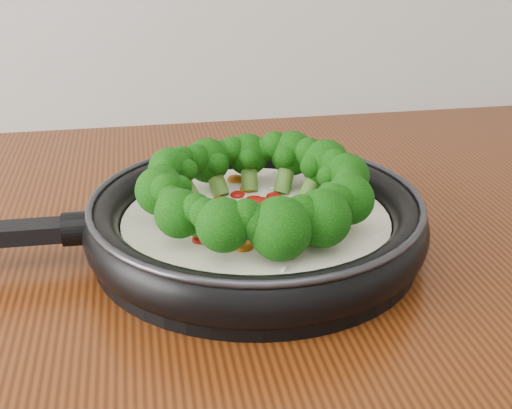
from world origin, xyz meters
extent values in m
cylinder|color=black|center=(0.07, 1.04, 0.91)|extent=(0.34, 0.34, 0.01)
torus|color=black|center=(0.07, 1.04, 0.93)|extent=(0.35, 0.35, 0.04)
torus|color=#2D2D33|center=(0.07, 1.04, 0.96)|extent=(0.34, 0.34, 0.01)
cylinder|color=black|center=(-0.11, 1.05, 0.94)|extent=(0.03, 0.03, 0.03)
cylinder|color=white|center=(0.07, 1.04, 0.92)|extent=(0.28, 0.28, 0.02)
ellipsoid|color=#940C07|center=(0.07, 1.08, 0.94)|extent=(0.03, 0.03, 0.01)
ellipsoid|color=#940C07|center=(0.15, 1.03, 0.94)|extent=(0.02, 0.02, 0.01)
ellipsoid|color=#BC590C|center=(0.03, 1.06, 0.94)|extent=(0.03, 0.03, 0.01)
ellipsoid|color=#940C07|center=(0.03, 1.06, 0.94)|extent=(0.03, 0.03, 0.01)
ellipsoid|color=#940C07|center=(0.08, 1.07, 0.94)|extent=(0.03, 0.03, 0.01)
ellipsoid|color=#BC590C|center=(0.06, 1.05, 0.94)|extent=(0.03, 0.03, 0.01)
ellipsoid|color=#940C07|center=(0.17, 1.05, 0.94)|extent=(0.02, 0.02, 0.01)
ellipsoid|color=#940C07|center=(0.09, 1.09, 0.94)|extent=(0.02, 0.02, 0.01)
ellipsoid|color=#BC590C|center=(0.08, 1.07, 0.94)|extent=(0.02, 0.02, 0.01)
ellipsoid|color=#940C07|center=(0.00, 1.00, 0.94)|extent=(0.02, 0.02, 0.01)
ellipsoid|color=#940C07|center=(0.03, 1.09, 0.94)|extent=(0.02, 0.02, 0.01)
ellipsoid|color=#BC590C|center=(0.07, 1.11, 0.94)|extent=(0.03, 0.03, 0.01)
ellipsoid|color=#940C07|center=(0.02, 1.03, 0.94)|extent=(0.02, 0.02, 0.01)
ellipsoid|color=#940C07|center=(0.01, 1.00, 0.94)|extent=(0.03, 0.03, 0.01)
ellipsoid|color=#BC590C|center=(0.09, 1.04, 0.94)|extent=(0.03, 0.03, 0.01)
ellipsoid|color=#940C07|center=(0.06, 1.10, 0.94)|extent=(0.02, 0.02, 0.01)
ellipsoid|color=#940C07|center=(0.09, 1.05, 0.94)|extent=(0.03, 0.03, 0.01)
ellipsoid|color=#BC590C|center=(0.06, 1.14, 0.94)|extent=(0.02, 0.02, 0.01)
ellipsoid|color=#940C07|center=(0.16, 1.09, 0.94)|extent=(0.02, 0.02, 0.01)
ellipsoid|color=#940C07|center=(0.04, 1.01, 0.94)|extent=(0.03, 0.03, 0.01)
ellipsoid|color=#BC590C|center=(0.04, 0.98, 0.94)|extent=(0.02, 0.02, 0.01)
ellipsoid|color=#940C07|center=(0.11, 1.03, 0.94)|extent=(0.03, 0.03, 0.01)
ellipsoid|color=white|center=(0.17, 0.98, 0.94)|extent=(0.01, 0.01, 0.00)
ellipsoid|color=white|center=(0.04, 1.03, 0.94)|extent=(0.01, 0.01, 0.00)
ellipsoid|color=white|center=(0.04, 1.01, 0.94)|extent=(0.01, 0.01, 0.00)
ellipsoid|color=white|center=(0.07, 0.93, 0.94)|extent=(0.01, 0.01, 0.00)
ellipsoid|color=white|center=(0.07, 1.02, 0.94)|extent=(0.01, 0.01, 0.00)
ellipsoid|color=white|center=(0.18, 1.08, 0.94)|extent=(0.01, 0.01, 0.00)
ellipsoid|color=white|center=(0.06, 0.99, 0.94)|extent=(0.01, 0.01, 0.00)
ellipsoid|color=white|center=(0.01, 1.13, 0.94)|extent=(0.01, 0.01, 0.00)
ellipsoid|color=white|center=(0.06, 1.10, 0.94)|extent=(0.01, 0.01, 0.00)
ellipsoid|color=white|center=(0.11, 1.16, 0.94)|extent=(0.00, 0.01, 0.00)
ellipsoid|color=white|center=(-0.03, 0.96, 0.94)|extent=(0.01, 0.01, 0.00)
ellipsoid|color=white|center=(-0.01, 1.03, 0.94)|extent=(0.01, 0.01, 0.00)
ellipsoid|color=white|center=(0.14, 1.10, 0.94)|extent=(0.01, 0.01, 0.00)
ellipsoid|color=white|center=(0.12, 1.08, 0.94)|extent=(0.01, 0.01, 0.00)
ellipsoid|color=white|center=(0.08, 1.01, 0.94)|extent=(0.01, 0.01, 0.00)
ellipsoid|color=white|center=(0.09, 1.03, 0.94)|extent=(0.01, 0.01, 0.00)
ellipsoid|color=white|center=(0.06, 1.05, 0.94)|extent=(0.01, 0.01, 0.00)
ellipsoid|color=white|center=(0.09, 1.01, 0.94)|extent=(0.01, 0.01, 0.00)
ellipsoid|color=white|center=(0.07, 0.98, 0.94)|extent=(0.01, 0.01, 0.00)
ellipsoid|color=white|center=(-0.02, 1.10, 0.94)|extent=(0.01, 0.01, 0.00)
ellipsoid|color=white|center=(0.01, 1.04, 0.94)|extent=(0.01, 0.01, 0.00)
ellipsoid|color=white|center=(0.12, 1.14, 0.94)|extent=(0.01, 0.01, 0.00)
ellipsoid|color=white|center=(0.10, 1.11, 0.94)|extent=(0.01, 0.01, 0.00)
cylinder|color=#58892C|center=(0.14, 1.05, 0.95)|extent=(0.04, 0.02, 0.04)
sphere|color=black|center=(0.16, 1.05, 0.97)|extent=(0.05, 0.05, 0.05)
sphere|color=black|center=(0.15, 1.07, 0.98)|extent=(0.03, 0.03, 0.03)
sphere|color=black|center=(0.16, 1.03, 0.98)|extent=(0.03, 0.03, 0.03)
sphere|color=black|center=(0.14, 1.05, 0.97)|extent=(0.02, 0.02, 0.02)
cylinder|color=#58892C|center=(0.13, 1.08, 0.95)|extent=(0.04, 0.03, 0.04)
sphere|color=black|center=(0.15, 1.09, 0.97)|extent=(0.05, 0.05, 0.05)
sphere|color=black|center=(0.13, 1.10, 0.98)|extent=(0.03, 0.03, 0.03)
sphere|color=black|center=(0.16, 1.07, 0.98)|extent=(0.03, 0.03, 0.03)
sphere|color=black|center=(0.13, 1.08, 0.97)|extent=(0.03, 0.03, 0.03)
cylinder|color=#58892C|center=(0.11, 1.11, 0.95)|extent=(0.04, 0.04, 0.04)
sphere|color=black|center=(0.12, 1.12, 0.97)|extent=(0.05, 0.05, 0.05)
sphere|color=black|center=(0.10, 1.13, 0.98)|extent=(0.03, 0.03, 0.03)
sphere|color=black|center=(0.13, 1.11, 0.98)|extent=(0.03, 0.03, 0.03)
sphere|color=black|center=(0.11, 1.11, 0.98)|extent=(0.03, 0.03, 0.03)
cylinder|color=#58892C|center=(0.07, 1.12, 0.95)|extent=(0.02, 0.04, 0.04)
sphere|color=black|center=(0.07, 1.14, 0.97)|extent=(0.05, 0.05, 0.05)
sphere|color=black|center=(0.05, 1.13, 0.98)|extent=(0.03, 0.03, 0.03)
sphere|color=black|center=(0.09, 1.13, 0.98)|extent=(0.03, 0.03, 0.03)
sphere|color=black|center=(0.07, 1.12, 0.97)|extent=(0.02, 0.02, 0.02)
cylinder|color=#58892C|center=(0.03, 1.11, 0.95)|extent=(0.03, 0.04, 0.04)
sphere|color=black|center=(0.03, 1.13, 0.97)|extent=(0.05, 0.05, 0.05)
sphere|color=black|center=(0.01, 1.11, 0.98)|extent=(0.03, 0.03, 0.03)
sphere|color=black|center=(0.05, 1.13, 0.98)|extent=(0.03, 0.03, 0.03)
sphere|color=black|center=(0.03, 1.11, 0.97)|extent=(0.03, 0.03, 0.02)
cylinder|color=#58892C|center=(0.00, 1.08, 0.95)|extent=(0.04, 0.04, 0.04)
sphere|color=black|center=(-0.02, 1.09, 0.97)|extent=(0.05, 0.05, 0.05)
sphere|color=black|center=(-0.02, 1.08, 0.98)|extent=(0.03, 0.03, 0.03)
sphere|color=black|center=(0.00, 1.11, 0.98)|extent=(0.03, 0.03, 0.03)
sphere|color=black|center=(0.00, 1.08, 0.98)|extent=(0.02, 0.02, 0.02)
cylinder|color=#58892C|center=(-0.01, 1.04, 0.95)|extent=(0.04, 0.02, 0.04)
sphere|color=black|center=(-0.03, 1.05, 0.97)|extent=(0.05, 0.05, 0.05)
sphere|color=black|center=(-0.02, 1.03, 0.98)|extent=(0.03, 0.03, 0.03)
sphere|color=black|center=(-0.03, 1.06, 0.98)|extent=(0.03, 0.03, 0.03)
sphere|color=black|center=(-0.01, 1.04, 0.97)|extent=(0.03, 0.03, 0.02)
cylinder|color=#58892C|center=(0.00, 1.00, 0.95)|extent=(0.04, 0.03, 0.04)
sphere|color=black|center=(-0.01, 0.99, 0.97)|extent=(0.05, 0.05, 0.05)
sphere|color=black|center=(0.00, 0.98, 0.98)|extent=(0.03, 0.03, 0.03)
sphere|color=black|center=(-0.02, 1.01, 0.98)|extent=(0.03, 0.03, 0.03)
sphere|color=black|center=(0.00, 1.00, 0.97)|extent=(0.02, 0.02, 0.02)
cylinder|color=#58892C|center=(0.03, 0.98, 0.95)|extent=(0.03, 0.04, 0.04)
sphere|color=black|center=(0.02, 0.96, 0.97)|extent=(0.05, 0.05, 0.05)
sphere|color=black|center=(0.04, 0.96, 0.98)|extent=(0.03, 0.03, 0.03)
sphere|color=black|center=(0.01, 0.97, 0.98)|extent=(0.03, 0.03, 0.03)
sphere|color=black|center=(0.03, 0.98, 0.97)|extent=(0.03, 0.03, 0.02)
cylinder|color=#58892C|center=(0.07, 0.97, 0.95)|extent=(0.02, 0.03, 0.04)
sphere|color=black|center=(0.07, 0.95, 0.97)|extent=(0.06, 0.06, 0.06)
sphere|color=black|center=(0.09, 0.96, 0.98)|extent=(0.04, 0.04, 0.04)
sphere|color=black|center=(0.05, 0.95, 0.97)|extent=(0.03, 0.03, 0.03)
sphere|color=black|center=(0.07, 0.97, 0.97)|extent=(0.03, 0.03, 0.03)
cylinder|color=#58892C|center=(0.10, 0.98, 0.95)|extent=(0.03, 0.04, 0.04)
sphere|color=black|center=(0.11, 0.96, 0.97)|extent=(0.06, 0.06, 0.05)
sphere|color=black|center=(0.13, 0.98, 0.98)|extent=(0.03, 0.03, 0.03)
sphere|color=black|center=(0.09, 0.95, 0.98)|extent=(0.03, 0.03, 0.03)
sphere|color=black|center=(0.10, 0.98, 0.97)|extent=(0.03, 0.03, 0.03)
cylinder|color=#58892C|center=(0.13, 1.00, 0.95)|extent=(0.04, 0.04, 0.04)
sphere|color=black|center=(0.15, 0.99, 0.97)|extent=(0.05, 0.05, 0.05)
sphere|color=black|center=(0.15, 1.01, 0.98)|extent=(0.03, 0.03, 0.03)
sphere|color=black|center=(0.13, 0.98, 0.98)|extent=(0.03, 0.03, 0.03)
sphere|color=black|center=(0.13, 1.00, 0.97)|extent=(0.02, 0.02, 0.02)
camera|label=1|loc=(-0.05, 0.43, 1.23)|focal=47.03mm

